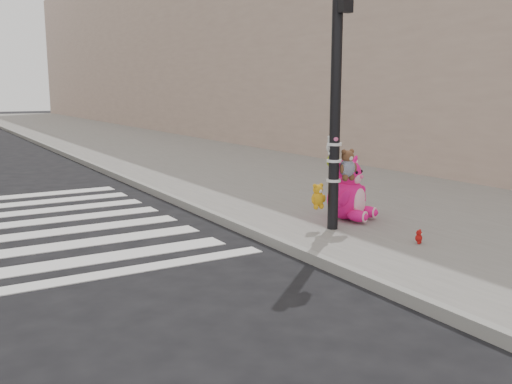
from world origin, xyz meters
TOP-DOWN VIEW (x-y plane):
  - ground at (0.00, 0.00)m, footprint 120.00×120.00m
  - sidewalk_near at (5.00, 10.00)m, footprint 7.00×80.00m
  - curb_edge at (1.55, 10.00)m, footprint 0.12×80.00m
  - bld_near at (10.50, 20.00)m, footprint 5.00×60.00m
  - signal_pole at (2.63, 1.81)m, footprint 0.72×0.49m
  - pink_bunny at (3.21, 2.17)m, footprint 0.89×0.96m
  - red_teddy at (3.08, 0.50)m, footprint 0.16×0.13m

SIDE VIEW (x-z plane):
  - ground at x=0.00m, z-range 0.00..0.00m
  - sidewalk_near at x=5.00m, z-range 0.00..0.14m
  - curb_edge at x=1.55m, z-range -0.01..0.15m
  - red_teddy at x=3.08m, z-range 0.14..0.34m
  - pink_bunny at x=3.21m, z-range 0.04..1.10m
  - signal_pole at x=2.63m, z-range -0.26..3.74m
  - bld_near at x=10.50m, z-range 0.00..10.00m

